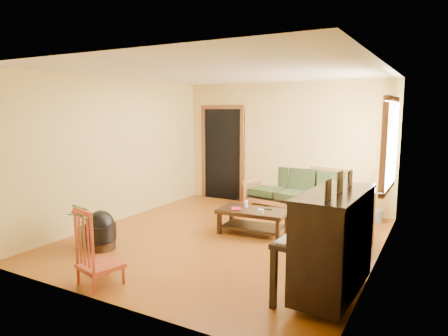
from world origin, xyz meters
The scene contains 16 objects.
floor centered at (0.00, 0.00, 0.00)m, with size 5.00×5.00×0.00m, color #68330D.
doorway centered at (-1.45, 2.48, 1.02)m, with size 1.08×0.16×2.05m, color black.
window centered at (2.21, 1.30, 1.50)m, with size 0.12×1.36×1.46m, color white.
sofa centered at (0.40, 2.18, 0.45)m, with size 2.09×0.88×0.90m, color brown.
coffee_table centered at (0.28, 0.42, 0.20)m, with size 1.13×0.61×0.41m, color black.
armchair centered at (1.74, 0.53, 0.47)m, with size 0.89×0.94×0.94m, color brown.
piano centered at (1.98, -1.20, 0.59)m, with size 0.78×1.33×1.18m, color black.
footstool centered at (-1.38, -1.32, 0.21)m, with size 0.45×0.45×0.43m, color black.
red_chair centered at (-0.47, -2.20, 0.47)m, with size 0.43×0.48×0.93m, color maroon.
leaning_frame centered at (1.56, 2.39, 0.33)m, with size 0.50×0.11×0.67m, color #B8923D.
ceramic_crock centered at (1.98, 2.19, 0.11)m, with size 0.18×0.18×0.22m, color #2F4D8D.
potted_plant centered at (-1.60, -1.31, 0.34)m, with size 0.61×0.53×0.68m, color #1A5B1C.
book centered at (-0.05, 0.26, 0.42)m, with size 0.16×0.21×0.02m, color #A31526.
candle centered at (0.10, 0.52, 0.46)m, with size 0.06×0.06×0.11m, color silver.
glass_jar centered at (0.48, 0.28, 0.44)m, with size 0.10×0.10×0.06m, color silver.
remote centered at (0.48, 0.54, 0.42)m, with size 0.15×0.04×0.02m, color black.
Camera 1 is at (2.95, -5.39, 2.04)m, focal length 32.00 mm.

